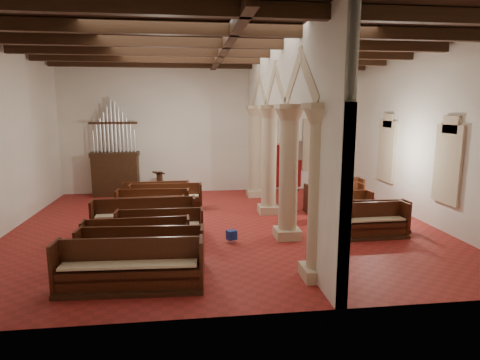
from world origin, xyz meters
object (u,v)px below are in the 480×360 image
Objects in this scene: processional_banner at (296,174)px; nave_pew_0 at (130,274)px; pipe_organ at (116,166)px; lectern at (160,185)px; aisle_pew_0 at (373,226)px.

processional_banner is 0.80× the size of nave_pew_0.
processional_banner is (8.45, -0.01, -0.54)m from pipe_organ.
pipe_organ is at bearing 104.05° from nave_pew_0.
lectern is 9.86m from nave_pew_0.
aisle_pew_0 is at bearing -23.82° from lectern.
processional_banner is at bearing 23.45° from lectern.
lectern reaches higher than aisle_pew_0.
nave_pew_0 reaches higher than lectern.
aisle_pew_0 is (6.94, 2.86, -0.02)m from nave_pew_0.
pipe_organ is 10.36m from nave_pew_0.
processional_banner reaches higher than aisle_pew_0.
nave_pew_0 is (-6.44, -10.11, -0.45)m from processional_banner.
pipe_organ reaches higher than processional_banner.
aisle_pew_0 is at bearing -39.03° from pipe_organ.
pipe_organ is at bearing 167.03° from processional_banner.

